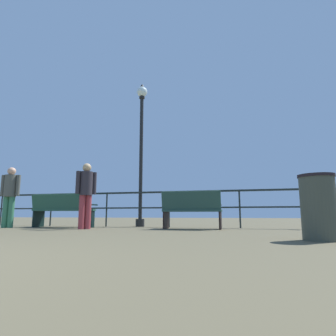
{
  "coord_description": "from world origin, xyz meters",
  "views": [
    {
      "loc": [
        3.04,
        -0.69,
        0.35
      ],
      "look_at": [
        1.06,
        6.58,
        1.57
      ],
      "focal_mm": 30.69,
      "sensor_mm": 36.0,
      "label": 1
    }
  ],
  "objects_px": {
    "lamppost_center": "(141,139)",
    "person_at_railing": "(10,193)",
    "trash_bin": "(318,207)",
    "bench_near_right": "(192,208)",
    "seagull_on_rail": "(311,184)",
    "person_by_bench": "(86,191)",
    "bench_near_left": "(62,208)"
  },
  "relations": [
    {
      "from": "bench_near_left",
      "to": "bench_near_right",
      "type": "xyz_separation_m",
      "value": [
        3.62,
        -0.0,
        -0.02
      ]
    },
    {
      "from": "bench_near_right",
      "to": "bench_near_left",
      "type": "bearing_deg",
      "value": 179.96
    },
    {
      "from": "bench_near_left",
      "to": "trash_bin",
      "type": "bearing_deg",
      "value": -23.72
    },
    {
      "from": "bench_near_right",
      "to": "seagull_on_rail",
      "type": "distance_m",
      "value": 3.04
    },
    {
      "from": "lamppost_center",
      "to": "seagull_on_rail",
      "type": "bearing_deg",
      "value": -2.08
    },
    {
      "from": "person_at_railing",
      "to": "lamppost_center",
      "type": "bearing_deg",
      "value": 26.75
    },
    {
      "from": "bench_near_right",
      "to": "trash_bin",
      "type": "xyz_separation_m",
      "value": [
        2.22,
        -2.56,
        -0.04
      ]
    },
    {
      "from": "lamppost_center",
      "to": "person_at_railing",
      "type": "distance_m",
      "value": 3.92
    },
    {
      "from": "person_by_bench",
      "to": "seagull_on_rail",
      "type": "xyz_separation_m",
      "value": [
        5.36,
        1.53,
        0.17
      ]
    },
    {
      "from": "bench_near_left",
      "to": "person_at_railing",
      "type": "height_order",
      "value": "person_at_railing"
    },
    {
      "from": "lamppost_center",
      "to": "trash_bin",
      "type": "relative_size",
      "value": 4.93
    },
    {
      "from": "person_at_railing",
      "to": "trash_bin",
      "type": "height_order",
      "value": "person_at_railing"
    },
    {
      "from": "bench_near_right",
      "to": "trash_bin",
      "type": "height_order",
      "value": "bench_near_right"
    },
    {
      "from": "person_by_bench",
      "to": "person_at_railing",
      "type": "distance_m",
      "value": 2.38
    },
    {
      "from": "person_by_bench",
      "to": "person_at_railing",
      "type": "bearing_deg",
      "value": 177.43
    },
    {
      "from": "bench_near_right",
      "to": "seagull_on_rail",
      "type": "xyz_separation_m",
      "value": [
        2.85,
        0.9,
        0.6
      ]
    },
    {
      "from": "bench_near_left",
      "to": "person_by_bench",
      "type": "height_order",
      "value": "person_by_bench"
    },
    {
      "from": "person_by_bench",
      "to": "seagull_on_rail",
      "type": "relative_size",
      "value": 3.85
    },
    {
      "from": "bench_near_right",
      "to": "person_at_railing",
      "type": "bearing_deg",
      "value": -173.86
    },
    {
      "from": "person_at_railing",
      "to": "person_by_bench",
      "type": "bearing_deg",
      "value": -2.57
    },
    {
      "from": "lamppost_center",
      "to": "person_at_railing",
      "type": "xyz_separation_m",
      "value": [
        -3.16,
        -1.59,
        -1.69
      ]
    },
    {
      "from": "person_by_bench",
      "to": "trash_bin",
      "type": "height_order",
      "value": "person_by_bench"
    },
    {
      "from": "bench_near_right",
      "to": "person_by_bench",
      "type": "bearing_deg",
      "value": -165.87
    },
    {
      "from": "person_at_railing",
      "to": "trash_bin",
      "type": "relative_size",
      "value": 1.82
    },
    {
      "from": "bench_near_left",
      "to": "seagull_on_rail",
      "type": "bearing_deg",
      "value": 7.92
    },
    {
      "from": "person_by_bench",
      "to": "seagull_on_rail",
      "type": "distance_m",
      "value": 5.58
    },
    {
      "from": "lamppost_center",
      "to": "trash_bin",
      "type": "xyz_separation_m",
      "value": [
        3.95,
        -3.63,
        -2.17
      ]
    },
    {
      "from": "bench_near_right",
      "to": "person_at_railing",
      "type": "xyz_separation_m",
      "value": [
        -4.89,
        -0.53,
        0.44
      ]
    },
    {
      "from": "person_at_railing",
      "to": "seagull_on_rail",
      "type": "bearing_deg",
      "value": 10.45
    },
    {
      "from": "lamppost_center",
      "to": "person_at_railing",
      "type": "relative_size",
      "value": 2.71
    },
    {
      "from": "lamppost_center",
      "to": "person_by_bench",
      "type": "bearing_deg",
      "value": -114.77
    },
    {
      "from": "person_at_railing",
      "to": "trash_bin",
      "type": "distance_m",
      "value": 7.41
    }
  ]
}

